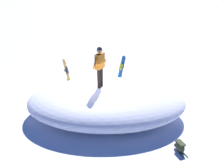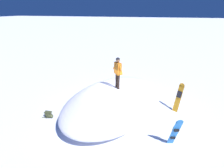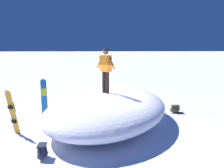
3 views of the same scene
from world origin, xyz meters
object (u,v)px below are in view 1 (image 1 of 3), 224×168
Objects in this scene: snowboard_secondary_upright at (67,73)px; backpack_near at (34,102)px; snowboard_primary_upright at (121,70)px; snowboarder_standing at (100,63)px; backpack_far at (180,146)px.

backpack_near is at bearing -142.31° from snowboard_secondary_upright.
snowboard_secondary_upright reaches higher than snowboard_primary_upright.
snowboarder_standing is 2.63× the size of backpack_near.
snowboard_primary_upright reaches higher than backpack_far.
snowboard_secondary_upright reaches higher than backpack_far.
snowboard_secondary_upright is 2.55× the size of backpack_near.
snowboard_secondary_upright is (-0.76, 3.40, -1.57)m from snowboarder_standing.
backpack_far is (4.51, -5.31, -0.02)m from backpack_near.
snowboard_secondary_upright reaches higher than backpack_near.
snowboarder_standing reaches higher than backpack_far.
backpack_near is (-1.93, -1.49, -0.66)m from snowboard_secondary_upright.
snowboard_primary_upright is at bearing -8.67° from snowboard_secondary_upright.
backpack_near is (-4.93, -1.04, -0.62)m from snowboard_primary_upright.
snowboard_secondary_upright is at bearing 171.33° from snowboard_primary_upright.
snowboard_primary_upright is 2.44× the size of backpack_far.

